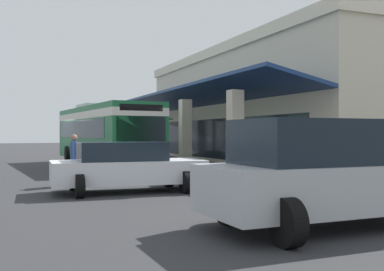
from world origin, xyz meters
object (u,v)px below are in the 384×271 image
Objects in this scene: transit_bus at (104,131)px; parked_suv_silver at (330,172)px; potted_palm at (161,148)px; parked_sedan_white at (127,166)px; pedestrian at (74,157)px.

transit_bus reaches higher than parked_suv_silver.
potted_palm is (-5.19, 4.87, -1.12)m from transit_bus.
potted_palm reaches higher than parked_sedan_white.
parked_suv_silver reaches higher than parked_sedan_white.
parked_sedan_white is 0.93× the size of parked_suv_silver.
parked_sedan_white is at bearing -7.93° from transit_bus.
transit_bus is 2.54× the size of parked_sedan_white.
transit_bus is at bearing -177.85° from parked_suv_silver.
transit_bus is at bearing -43.21° from potted_palm.
parked_sedan_white is 17.58m from potted_palm.
transit_bus reaches higher than pedestrian.
transit_bus is 2.35× the size of parked_suv_silver.
pedestrian is at bearing -152.29° from parked_sedan_white.
potted_palm reaches higher than parked_suv_silver.
parked_suv_silver is 1.69× the size of potted_palm.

